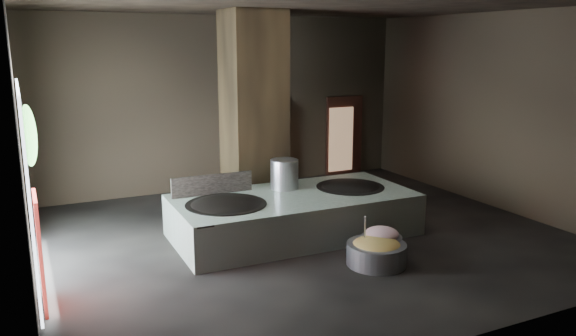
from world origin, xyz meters
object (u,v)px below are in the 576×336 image
cook (279,167)px  veg_basin (376,254)px  meat_basin (381,247)px  wok_left (226,209)px  hearth_platform (294,215)px  stock_pot (284,174)px  wok_right (350,191)px

cook → veg_basin: bearing=61.0°
veg_basin → meat_basin: size_ratio=1.42×
meat_basin → wok_left: bearing=143.0°
hearth_platform → cook: bearing=72.9°
stock_pot → veg_basin: size_ratio=0.60×
veg_basin → stock_pot: bearing=102.0°
wok_left → meat_basin: size_ratio=2.06×
hearth_platform → cook: (0.71, 2.24, 0.46)m
wok_right → stock_pot: (-1.30, 0.50, 0.38)m
wok_left → veg_basin: wok_left is taller
meat_basin → stock_pot: bearing=109.3°
wok_right → meat_basin: 1.99m
cook → veg_basin: 4.34m
wok_left → wok_right: (2.80, 0.10, 0.00)m
stock_pot → meat_basin: stock_pot is taller
stock_pot → meat_basin: bearing=-70.7°
wok_right → meat_basin: wok_right is taller
wok_right → veg_basin: (-0.75, -2.09, -0.56)m
hearth_platform → stock_pot: stock_pot is taller
stock_pot → veg_basin: stock_pot is taller
hearth_platform → meat_basin: bearing=-63.6°
wok_left → veg_basin: size_ratio=1.45×
stock_pot → meat_basin: 2.66m
wok_right → cook: size_ratio=0.80×
cook → wok_right: bearing=78.7°
hearth_platform → wok_right: bearing=2.7°
cook → meat_basin: bearing=64.8°
hearth_platform → stock_pot: bearing=85.4°
wok_left → cook: cook is taller
cook → meat_basin: size_ratio=2.39×
veg_basin → wok_left: bearing=135.8°
stock_pot → hearth_platform: bearing=-95.2°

